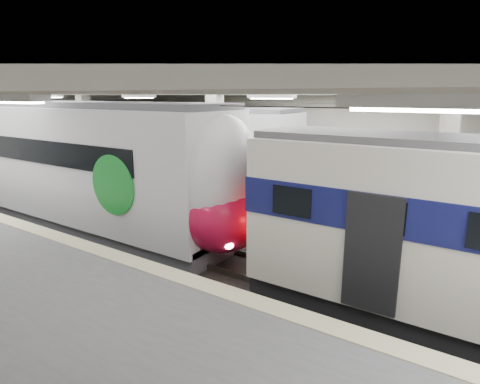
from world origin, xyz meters
The scene contains 3 objects.
station_hall centered at (0.00, -1.74, 3.24)m, with size 36.00×24.00×5.75m.
modern_emu centered at (-5.93, 0.00, 2.34)m, with size 14.91×3.08×4.76m.
far_train centered at (-8.00, 5.50, 2.30)m, with size 14.01×3.21×4.45m.
Camera 1 is at (6.37, -9.25, 4.99)m, focal length 30.00 mm.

